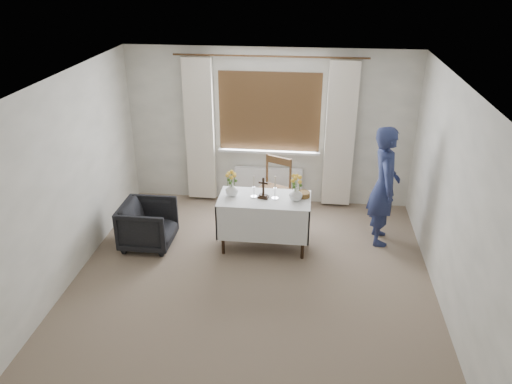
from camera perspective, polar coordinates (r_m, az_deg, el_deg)
ground at (r=6.26m, az=-0.66°, el=-10.94°), size 5.00×5.00×0.00m
altar_table at (r=6.88m, az=0.96°, el=-3.54°), size 1.24×0.64×0.76m
wooden_chair at (r=7.47m, az=1.81°, el=-0.00°), size 0.62×0.62×1.01m
armchair at (r=7.11m, az=-12.23°, el=-3.67°), size 0.72×0.70×0.65m
person at (r=7.06m, az=14.44°, el=0.67°), size 0.42×0.63×1.70m
radiator at (r=8.20m, az=1.43°, el=0.80°), size 1.10×0.10×0.60m
wooden_cross at (r=6.64m, az=0.84°, el=0.47°), size 0.16×0.13×0.30m
candlestick_left at (r=6.67m, az=-0.25°, el=0.62°), size 0.10×0.10×0.30m
candlestick_right at (r=6.62m, az=2.20°, el=0.51°), size 0.12×0.12×0.33m
flower_vase_left at (r=6.75m, az=-2.78°, el=0.32°), size 0.22×0.22×0.18m
flower_vase_right at (r=6.63m, az=4.57°, el=-0.20°), size 0.19×0.19×0.19m
wicker_basket at (r=6.76m, az=5.42°, el=-0.27°), size 0.24×0.24×0.07m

